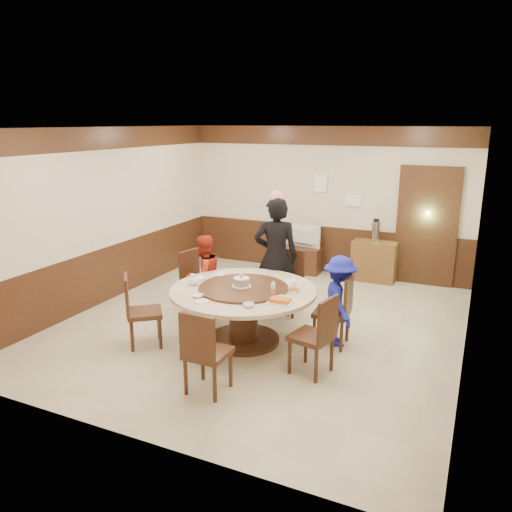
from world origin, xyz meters
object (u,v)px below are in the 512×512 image
at_px(shrimp_platter, 280,301).
at_px(thermos, 376,231).
at_px(birthday_cake, 242,282).
at_px(person_blue, 339,301).
at_px(tv_stand, 300,259).
at_px(person_standing, 276,257).
at_px(person_red, 204,276).
at_px(television, 300,236).
at_px(banquet_table, 243,304).
at_px(side_cabinet, 374,261).

bearing_deg(shrimp_platter, thermos, 84.25).
relative_size(birthday_cake, thermos, 0.67).
relative_size(person_blue, tv_stand, 1.43).
bearing_deg(tv_stand, shrimp_platter, -73.81).
bearing_deg(person_blue, person_standing, 31.46).
height_order(person_red, shrimp_platter, person_red).
distance_m(person_red, tv_stand, 2.86).
bearing_deg(person_standing, thermos, -133.77).
distance_m(birthday_cake, television, 3.42).
distance_m(shrimp_platter, thermos, 3.75).
xyz_separation_m(banquet_table, shrimp_platter, (0.64, -0.30, 0.24)).
bearing_deg(television, shrimp_platter, 116.03).
bearing_deg(television, birthday_cake, 106.62).
bearing_deg(shrimp_platter, person_red, 150.42).
relative_size(person_blue, side_cabinet, 1.51).
relative_size(person_standing, shrimp_platter, 6.08).
bearing_deg(television, thermos, -168.97).
bearing_deg(birthday_cake, tv_stand, 96.77).
relative_size(person_red, television, 1.60).
distance_m(birthday_cake, side_cabinet, 3.61).
xyz_separation_m(person_red, tv_stand, (0.53, 2.78, -0.38)).
relative_size(banquet_table, birthday_cake, 7.57).
bearing_deg(person_standing, side_cabinet, -133.84).
height_order(person_red, birthday_cake, person_red).
distance_m(person_standing, thermos, 2.53).
bearing_deg(banquet_table, person_blue, 21.53).
relative_size(person_blue, birthday_cake, 4.75).
relative_size(tv_stand, television, 1.09).
height_order(person_standing, birthday_cake, person_standing).
bearing_deg(birthday_cake, side_cabinet, 72.99).
distance_m(person_standing, person_blue, 1.37).
bearing_deg(birthday_cake, person_red, 146.87).
distance_m(birthday_cake, thermos, 3.58).
xyz_separation_m(shrimp_platter, side_cabinet, (0.38, 3.73, -0.40)).
bearing_deg(side_cabinet, person_standing, -113.74).
distance_m(shrimp_platter, tv_stand, 3.88).
height_order(birthday_cake, television, birthday_cake).
bearing_deg(thermos, person_standing, -113.68).
bearing_deg(person_standing, banquet_table, 69.76).
distance_m(person_red, television, 2.84).
height_order(birthday_cake, shrimp_platter, birthday_cake).
distance_m(television, side_cabinet, 1.49).
bearing_deg(television, side_cabinet, -168.97).
xyz_separation_m(birthday_cake, tv_stand, (-0.40, 3.40, -0.59)).
relative_size(banquet_table, side_cabinet, 2.41).
distance_m(person_red, birthday_cake, 1.14).
distance_m(person_blue, television, 3.34).
height_order(side_cabinet, thermos, thermos).
height_order(person_red, thermos, person_red).
relative_size(person_blue, television, 1.55).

